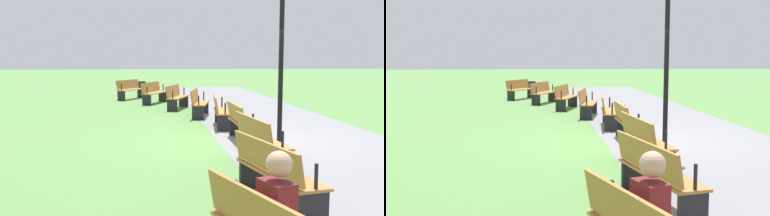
% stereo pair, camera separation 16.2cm
% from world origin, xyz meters
% --- Properties ---
extents(ground_plane, '(120.00, 120.00, 0.00)m').
position_xyz_m(ground_plane, '(0.00, 0.00, 0.00)').
color(ground_plane, '#5B8C47').
extents(path_paving, '(36.89, 4.20, 0.01)m').
position_xyz_m(path_paving, '(0.00, 1.50, 0.00)').
color(path_paving, gray).
rests_on(path_paving, ground).
extents(bench_0, '(1.76, 1.32, 0.89)m').
position_xyz_m(bench_0, '(-10.80, -3.05, 0.47)').
color(bench_0, '#B27538').
rests_on(bench_0, ground).
extents(bench_1, '(1.80, 1.17, 0.89)m').
position_xyz_m(bench_1, '(-8.80, -1.99, 0.47)').
color(bench_1, '#B27538').
rests_on(bench_1, ground).
extents(bench_2, '(1.83, 1.01, 0.89)m').
position_xyz_m(bench_2, '(-6.69, -1.16, 0.47)').
color(bench_2, '#B27538').
rests_on(bench_2, ground).
extents(bench_3, '(1.83, 0.84, 0.89)m').
position_xyz_m(bench_3, '(-4.50, -0.55, 0.47)').
color(bench_3, '#B27538').
rests_on(bench_3, ground).
extents(bench_4, '(1.81, 0.66, 0.89)m').
position_xyz_m(bench_4, '(-2.27, -0.19, 0.47)').
color(bench_4, '#B27538').
rests_on(bench_4, ground).
extents(bench_5, '(1.77, 0.47, 0.89)m').
position_xyz_m(bench_5, '(-0.00, -0.07, 0.47)').
color(bench_5, '#B27538').
rests_on(bench_5, ground).
extents(bench_6, '(1.81, 0.66, 0.89)m').
position_xyz_m(bench_6, '(2.27, -0.19, 0.47)').
color(bench_6, '#B27538').
rests_on(bench_6, ground).
extents(bench_7, '(1.83, 0.84, 0.89)m').
position_xyz_m(bench_7, '(4.50, -0.55, 0.47)').
color(bench_7, '#B27538').
rests_on(bench_7, ground).
extents(person_seated, '(0.45, 0.59, 1.20)m').
position_xyz_m(person_seated, '(6.57, -1.05, 0.64)').
color(person_seated, maroon).
rests_on(person_seated, ground).
extents(lamp_post, '(0.32, 0.32, 3.82)m').
position_xyz_m(lamp_post, '(1.13, 0.51, 2.68)').
color(lamp_post, black).
rests_on(lamp_post, ground).
extents(trash_bin, '(0.43, 0.43, 0.75)m').
position_xyz_m(trash_bin, '(-12.20, -2.55, 0.38)').
color(trash_bin, black).
rests_on(trash_bin, ground).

